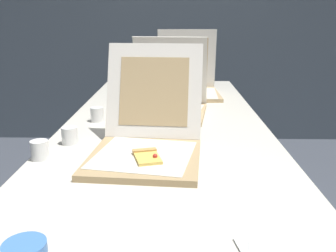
{
  "coord_description": "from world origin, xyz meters",
  "views": [
    {
      "loc": [
        0.04,
        -0.93,
        1.24
      ],
      "look_at": [
        0.02,
        0.49,
        0.81
      ],
      "focal_mm": 39.62,
      "sensor_mm": 36.0,
      "label": 1
    }
  ],
  "objects": [
    {
      "name": "pizza_box_front",
      "position": [
        -0.05,
        0.32,
        0.81
      ],
      "size": [
        0.42,
        0.54,
        0.38
      ],
      "rotation": [
        0.0,
        0.0,
        -0.09
      ],
      "color": "tan",
      "rests_on": "table"
    },
    {
      "name": "table",
      "position": [
        0.0,
        0.67,
        0.71
      ],
      "size": [
        0.93,
        2.44,
        0.75
      ],
      "color": "silver",
      "rests_on": "ground"
    },
    {
      "name": "cup_white_near_center",
      "position": [
        -0.36,
        0.44,
        0.79
      ],
      "size": [
        0.06,
        0.06,
        0.07
      ],
      "primitive_type": "cylinder",
      "color": "white",
      "rests_on": "table"
    },
    {
      "name": "cup_white_near_left",
      "position": [
        -0.42,
        0.27,
        0.79
      ],
      "size": [
        0.06,
        0.06,
        0.07
      ],
      "primitive_type": "cylinder",
      "color": "white",
      "rests_on": "table"
    },
    {
      "name": "pizza_box_middle",
      "position": [
        0.01,
        0.91,
        0.81
      ],
      "size": [
        0.43,
        0.43,
        0.38
      ],
      "rotation": [
        0.0,
        0.0,
        -0.14
      ],
      "color": "tan",
      "rests_on": "table"
    },
    {
      "name": "wall_back",
      "position": [
        0.0,
        2.8,
        1.3
      ],
      "size": [
        10.0,
        0.1,
        2.6
      ],
      "primitive_type": "cube",
      "color": "#4C5660",
      "rests_on": "ground"
    },
    {
      "name": "pizza_box_back",
      "position": [
        0.13,
        1.38,
        0.81
      ],
      "size": [
        0.39,
        0.4,
        0.4
      ],
      "rotation": [
        0.0,
        0.0,
        0.04
      ],
      "color": "tan",
      "rests_on": "table"
    },
    {
      "name": "cup_white_mid",
      "position": [
        -0.32,
        0.76,
        0.79
      ],
      "size": [
        0.06,
        0.06,
        0.07
      ],
      "primitive_type": "cylinder",
      "color": "white",
      "rests_on": "table"
    },
    {
      "name": "cup_white_far",
      "position": [
        -0.24,
        1.08,
        0.79
      ],
      "size": [
        0.06,
        0.06,
        0.07
      ],
      "primitive_type": "cylinder",
      "color": "white",
      "rests_on": "table"
    }
  ]
}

